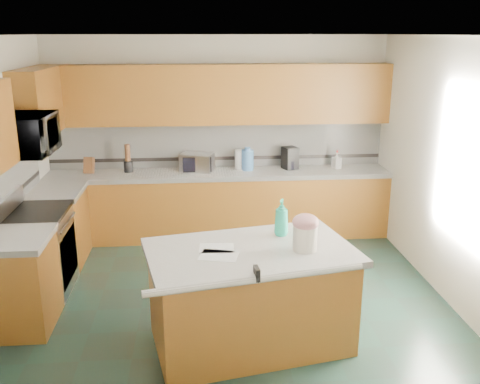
{
  "coord_description": "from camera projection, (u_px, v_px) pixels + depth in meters",
  "views": [
    {
      "loc": [
        -0.29,
        -5.0,
        2.72
      ],
      "look_at": [
        0.15,
        0.35,
        1.12
      ],
      "focal_mm": 40.0,
      "sensor_mm": 36.0,
      "label": 1
    }
  ],
  "objects": [
    {
      "name": "wall_back",
      "position": [
        218.0,
        136.0,
        7.4
      ],
      "size": [
        4.6,
        0.04,
        2.7
      ],
      "primitive_type": "cube",
      "color": "white",
      "rests_on": "ground"
    },
    {
      "name": "paper_towel_base",
      "position": [
        239.0,
        169.0,
        7.33
      ],
      "size": [
        0.18,
        0.18,
        0.01
      ],
      "primitive_type": "cylinder",
      "color": "#B7B7BC",
      "rests_on": "back_countertop"
    },
    {
      "name": "back_upper_cab",
      "position": [
        218.0,
        94.0,
        7.06
      ],
      "size": [
        4.6,
        0.33,
        0.78
      ],
      "primitive_type": "cube",
      "color": "#59320F",
      "rests_on": "wall_back"
    },
    {
      "name": "toaster_oven_door",
      "position": [
        197.0,
        165.0,
        7.08
      ],
      "size": [
        0.38,
        0.01,
        0.2
      ],
      "primitive_type": "cube",
      "color": "black",
      "rests_on": "toaster_oven"
    },
    {
      "name": "range_backguard",
      "position": [
        9.0,
        203.0,
        5.58
      ],
      "size": [
        0.06,
        0.76,
        0.18
      ],
      "primitive_type": "cube",
      "color": "#B7B7BC",
      "rests_on": "range_body"
    },
    {
      "name": "clamp_handle",
      "position": [
        258.0,
        280.0,
        4.09
      ],
      "size": [
        0.02,
        0.08,
        0.02
      ],
      "primitive_type": "cylinder",
      "rotation": [
        1.57,
        0.0,
        0.0
      ],
      "color": "black",
      "rests_on": "island_top"
    },
    {
      "name": "soap_bottle_island",
      "position": [
        282.0,
        217.0,
        4.91
      ],
      "size": [
        0.17,
        0.17,
        0.34
      ],
      "primitive_type": "imported",
      "rotation": [
        0.0,
        0.0,
        -0.35
      ],
      "color": "#1FAC8A",
      "rests_on": "island_top"
    },
    {
      "name": "paper_sheet_b",
      "position": [
        217.0,
        248.0,
        4.66
      ],
      "size": [
        0.31,
        0.24,
        0.0
      ],
      "primitive_type": "cube",
      "rotation": [
        0.0,
        0.0,
        -0.06
      ],
      "color": "white",
      "rests_on": "island_top"
    },
    {
      "name": "wall_right",
      "position": [
        458.0,
        175.0,
        5.37
      ],
      "size": [
        0.04,
        4.6,
        2.7
      ],
      "primitive_type": "cube",
      "color": "white",
      "rests_on": "ground"
    },
    {
      "name": "island_bullnose",
      "position": [
        258.0,
        279.0,
        4.14
      ],
      "size": [
        1.76,
        0.42,
        0.06
      ],
      "primitive_type": "cylinder",
      "rotation": [
        0.0,
        1.57,
        0.2
      ],
      "color": "white",
      "rests_on": "island_base"
    },
    {
      "name": "range_handle",
      "position": [
        68.0,
        223.0,
        5.69
      ],
      "size": [
        0.02,
        0.66,
        0.02
      ],
      "primitive_type": "cylinder",
      "rotation": [
        1.57,
        0.0,
        0.0
      ],
      "color": "#B7B7BC",
      "rests_on": "range_body"
    },
    {
      "name": "utensil_bundle",
      "position": [
        127.0,
        153.0,
        7.12
      ],
      "size": [
        0.07,
        0.07,
        0.22
      ],
      "primitive_type": "cylinder",
      "color": "#472814",
      "rests_on": "utensil_crock"
    },
    {
      "name": "microwave",
      "position": [
        27.0,
        135.0,
        5.4
      ],
      "size": [
        0.5,
        0.73,
        0.41
      ],
      "primitive_type": "imported",
      "rotation": [
        0.0,
        0.0,
        1.57
      ],
      "color": "#B7B7BC",
      "rests_on": "wall_left"
    },
    {
      "name": "treat_jar_lid",
      "position": [
        306.0,
        222.0,
        4.55
      ],
      "size": [
        0.23,
        0.23,
        0.14
      ],
      "primitive_type": "ellipsoid",
      "color": "#D2888E",
      "rests_on": "treat_jar"
    },
    {
      "name": "back_accent_band",
      "position": [
        218.0,
        158.0,
        7.45
      ],
      "size": [
        4.6,
        0.01,
        0.05
      ],
      "primitive_type": "cube",
      "color": "black",
      "rests_on": "back_countertop"
    },
    {
      "name": "water_jug_neck",
      "position": [
        248.0,
        149.0,
        7.22
      ],
      "size": [
        0.08,
        0.08,
        0.04
      ],
      "primitive_type": "cylinder",
      "color": "#4A7FC2",
      "rests_on": "water_jug"
    },
    {
      "name": "treat_jar",
      "position": [
        305.0,
        238.0,
        4.59
      ],
      "size": [
        0.27,
        0.27,
        0.22
      ],
      "primitive_type": "cylinder",
      "rotation": [
        0.0,
        0.0,
        -0.39
      ],
      "color": "white",
      "rests_on": "island_top"
    },
    {
      "name": "treat_jar_knob_end_l",
      "position": [
        301.0,
        217.0,
        4.53
      ],
      "size": [
        0.04,
        0.04,
        0.04
      ],
      "primitive_type": "sphere",
      "color": "tan",
      "rests_on": "treat_jar_lid"
    },
    {
      "name": "left_counter_front",
      "position": [
        14.0,
        240.0,
        4.93
      ],
      "size": [
        0.64,
        0.72,
        0.06
      ],
      "primitive_type": "cube",
      "color": "white",
      "rests_on": "left_base_cab_front"
    },
    {
      "name": "treat_jar_knob_end_r",
      "position": [
        310.0,
        217.0,
        4.54
      ],
      "size": [
        0.04,
        0.04,
        0.04
      ],
      "primitive_type": "sphere",
      "color": "tan",
      "rests_on": "treat_jar_lid"
    },
    {
      "name": "left_upper_cab_rear",
      "position": [
        37.0,
        103.0,
        6.21
      ],
      "size": [
        0.33,
        1.09,
        0.78
      ],
      "primitive_type": "cube",
      "color": "#59320F",
      "rests_on": "wall_left"
    },
    {
      "name": "left_base_cab_front",
      "position": [
        19.0,
        285.0,
        5.06
      ],
      "size": [
        0.6,
        0.72,
        0.86
      ],
      "primitive_type": "cube",
      "color": "#59320F",
      "rests_on": "ground"
    },
    {
      "name": "wall_front",
      "position": [
        253.0,
        290.0,
        2.97
      ],
      "size": [
        4.6,
        0.04,
        2.7
      ],
      "primitive_type": "cube",
      "color": "white",
      "rests_on": "ground"
    },
    {
      "name": "window_light_proxy",
      "position": [
        466.0,
        165.0,
        5.13
      ],
      "size": [
        0.02,
        1.4,
        1.1
      ],
      "primitive_type": "cube",
      "color": "white",
      "rests_on": "wall_right"
    },
    {
      "name": "left_accent_band",
      "position": [
        8.0,
        199.0,
        5.62
      ],
      "size": [
        0.01,
        2.3,
        0.05
      ],
      "primitive_type": "cube",
      "color": "black",
      "rests_on": "wall_left"
    },
    {
      "name": "paper_sheet_a",
      "position": [
        219.0,
        256.0,
        4.5
      ],
      "size": [
        0.37,
        0.31,
        0.0
      ],
      "primitive_type": "cube",
      "rotation": [
        0.0,
        0.0,
        -0.25
      ],
      "color": "white",
      "rests_on": "island_top"
    },
    {
      "name": "ceiling",
      "position": [
        227.0,
        35.0,
        4.8
      ],
      "size": [
        4.6,
        4.6,
        0.0
      ],
      "primitive_type": "plane",
      "color": "white",
      "rests_on": "ground"
    },
    {
      "name": "coffee_carafe",
      "position": [
        290.0,
        165.0,
        7.31
      ],
      "size": [
        0.12,
        0.12,
        0.12
      ],
      "primitive_type": "cylinder",
      "color": "black",
      "rests_on": "back_countertop"
    },
    {
      "name": "back_backsplash",
      "position": [
        218.0,
        144.0,
        7.4
      ],
      "size": [
        4.6,
        0.02,
        0.63
      ],
      "primitive_type": "cube",
      "color": "silver",
      "rests_on": "back_countertop"
    },
    {
      "name": "left_base_cab_rear",
      "position": [
        58.0,
        228.0,
        6.52
      ],
      "size": [
        0.6,
        0.82,
        0.86
      ],
      "primitive_type": "cube",
      "color": "#59320F",
      "rests_on": "ground"
    },
    {
      "name": "range_body",
      "position": [
        41.0,
        253.0,
        5.77
      ],
      "size": [
        0.6,
        0.76,
        0.88
      ],
      "primitive_type": "cube",
      "color": "#B7B7BC",
      "rests_on": "ground"
    },
    {
      "name": "coffee_maker",
      "position": [
        290.0,
        158.0,
        7.33
      ],
      "size": [
        0.23,
        0.25,
        0.3
      ],
      "primitive_type": "cube",
      "rotation": [
        0.0,
        0.0,
        0.35
      ],
      "color": "black",
      "rests_on": "back_countertop"
    },
    {
      "name": "island_base",
      "position": [
        250.0,
        300.0,
        4.78
      ],
      "size": [
        1.84,
        1.28,
        0.86
      ],
      "primitive_type": "cube",
      "rotation": [
        0.0,
        0.0,
        0.2
      ],
      "color": "#59320F",
      "rests_on": "ground"
    },
    {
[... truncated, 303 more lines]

